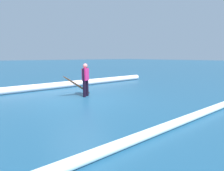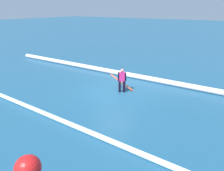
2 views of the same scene
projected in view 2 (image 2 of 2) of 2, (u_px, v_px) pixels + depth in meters
The scene contains 5 objects.
ground_plane at pixel (113, 92), 13.49m from camera, with size 170.49×170.49×0.00m, color navy.
surfer at pixel (122, 79), 13.14m from camera, with size 0.45×0.35×1.50m.
surfboard at pixel (122, 82), 13.65m from camera, with size 1.67×0.65×1.02m.
wave_crest_foreground at pixel (104, 70), 17.41m from camera, with size 0.36×0.36×20.21m, color white.
wave_crest_midground at pixel (41, 112), 10.62m from camera, with size 0.22×0.22×15.12m, color white.
Camera 2 is at (-7.05, 10.35, 5.02)m, focal length 34.32 mm.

